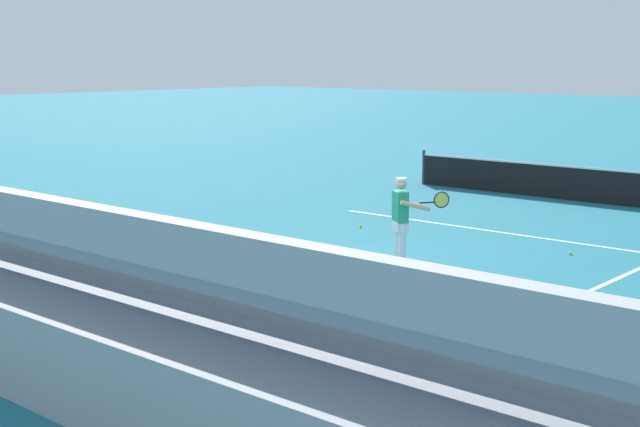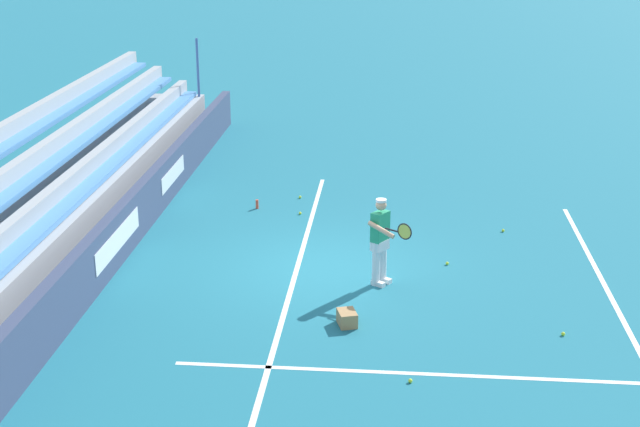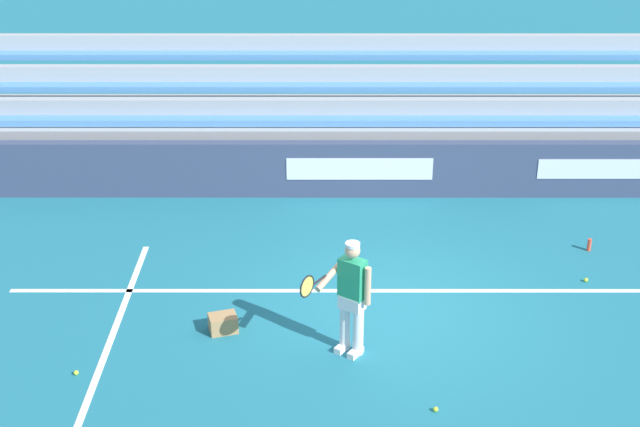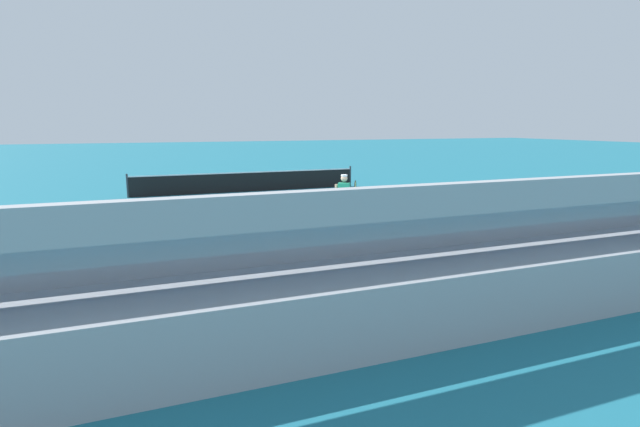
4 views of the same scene
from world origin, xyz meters
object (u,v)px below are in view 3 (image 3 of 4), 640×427
Objects in this scene: ball_box_cardboard at (223,323)px; tennis_ball_near_player at (586,280)px; tennis_ball_far_left at (76,373)px; tennis_ball_by_box at (436,409)px; tennis_player at (351,297)px; water_bottle at (589,245)px.

ball_box_cardboard reaches higher than tennis_ball_near_player.
tennis_ball_near_player is at bearing -165.77° from ball_box_cardboard.
tennis_ball_by_box is at bearing 170.67° from tennis_ball_far_left.
tennis_ball_near_player is (-3.86, -1.97, -0.86)m from tennis_player.
tennis_ball_by_box is (-1.05, 1.34, -0.86)m from tennis_player.
water_bottle is (-4.20, -3.05, -0.78)m from tennis_player.
tennis_ball_near_player is 0.30× the size of water_bottle.
tennis_ball_near_player is at bearing -152.95° from tennis_player.
ball_box_cardboard reaches higher than tennis_ball_far_left.
tennis_ball_by_box is (2.81, 3.32, 0.00)m from tennis_ball_near_player.
water_bottle is (-0.34, -1.08, 0.08)m from tennis_ball_near_player.
water_bottle is (-7.92, -3.61, 0.08)m from tennis_ball_far_left.
tennis_player reaches higher than tennis_ball_by_box.
tennis_player is at bearing 36.00° from water_bottle.
tennis_player is at bearing -51.86° from tennis_ball_by_box.
tennis_ball_near_player and tennis_ball_by_box have the same top height.
tennis_ball_near_player is at bearing 72.63° from water_bottle.
tennis_player is 4.42m from tennis_ball_near_player.
tennis_ball_far_left is (4.77, -0.78, 0.00)m from tennis_ball_by_box.
tennis_ball_by_box is 5.40m from water_bottle.
tennis_player is 25.98× the size of tennis_ball_by_box.
tennis_ball_far_left is 0.30× the size of water_bottle.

